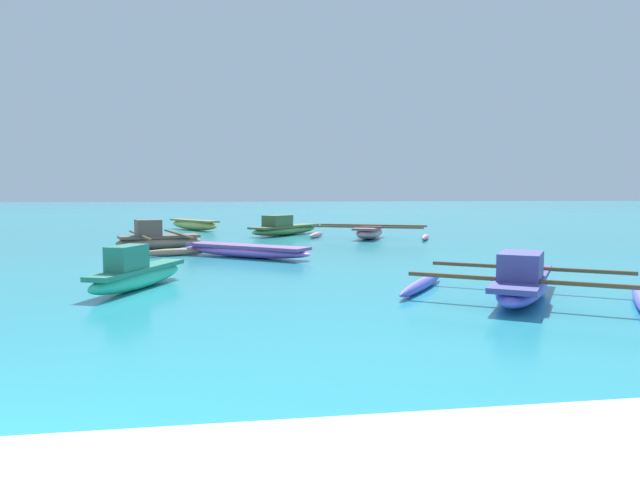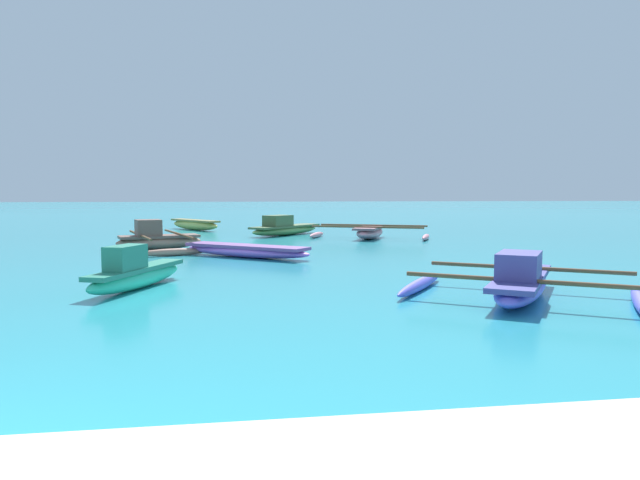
{
  "view_description": "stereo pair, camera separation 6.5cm",
  "coord_description": "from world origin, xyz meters",
  "px_view_note": "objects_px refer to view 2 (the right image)",
  "views": [
    {
      "loc": [
        2.09,
        -2.79,
        1.67
      ],
      "look_at": [
        4.76,
        14.44,
        0.25
      ],
      "focal_mm": 32.0,
      "sensor_mm": 36.0,
      "label": 1
    },
    {
      "loc": [
        2.16,
        -2.8,
        1.67
      ],
      "look_at": [
        4.76,
        14.44,
        0.25
      ],
      "focal_mm": 32.0,
      "sensor_mm": 36.0,
      "label": 2
    }
  ],
  "objects_px": {
    "moored_boat_0": "(135,273)",
    "moored_boat_2": "(370,232)",
    "moored_boat_3": "(246,250)",
    "moored_boat_6": "(195,224)",
    "moored_boat_5": "(521,283)",
    "moored_boat_1": "(284,228)",
    "moored_boat_4": "(158,239)"
  },
  "relations": [
    {
      "from": "moored_boat_0",
      "to": "moored_boat_2",
      "type": "relative_size",
      "value": 0.61
    },
    {
      "from": "moored_boat_0",
      "to": "moored_boat_3",
      "type": "bearing_deg",
      "value": -1.14
    },
    {
      "from": "moored_boat_2",
      "to": "moored_boat_0",
      "type": "bearing_deg",
      "value": 171.77
    },
    {
      "from": "moored_boat_2",
      "to": "moored_boat_6",
      "type": "bearing_deg",
      "value": 72.22
    },
    {
      "from": "moored_boat_2",
      "to": "moored_boat_3",
      "type": "height_order",
      "value": "moored_boat_2"
    },
    {
      "from": "moored_boat_5",
      "to": "moored_boat_1",
      "type": "bearing_deg",
      "value": 44.06
    },
    {
      "from": "moored_boat_0",
      "to": "moored_boat_3",
      "type": "relative_size",
      "value": 0.8
    },
    {
      "from": "moored_boat_1",
      "to": "moored_boat_2",
      "type": "bearing_deg",
      "value": -84.33
    },
    {
      "from": "moored_boat_5",
      "to": "moored_boat_6",
      "type": "xyz_separation_m",
      "value": [
        -6.33,
        18.46,
        0.01
      ]
    },
    {
      "from": "moored_boat_1",
      "to": "moored_boat_4",
      "type": "bearing_deg",
      "value": -175.63
    },
    {
      "from": "moored_boat_1",
      "to": "moored_boat_2",
      "type": "distance_m",
      "value": 3.76
    },
    {
      "from": "moored_boat_2",
      "to": "moored_boat_4",
      "type": "relative_size",
      "value": 1.01
    },
    {
      "from": "moored_boat_0",
      "to": "moored_boat_1",
      "type": "relative_size",
      "value": 0.8
    },
    {
      "from": "moored_boat_1",
      "to": "moored_boat_5",
      "type": "bearing_deg",
      "value": -127.17
    },
    {
      "from": "moored_boat_1",
      "to": "moored_boat_0",
      "type": "bearing_deg",
      "value": -153.46
    },
    {
      "from": "moored_boat_6",
      "to": "moored_boat_1",
      "type": "bearing_deg",
      "value": 9.98
    },
    {
      "from": "moored_boat_6",
      "to": "moored_boat_4",
      "type": "bearing_deg",
      "value": -36.83
    },
    {
      "from": "moored_boat_3",
      "to": "moored_boat_4",
      "type": "distance_m",
      "value": 3.61
    },
    {
      "from": "moored_boat_1",
      "to": "moored_boat_3",
      "type": "xyz_separation_m",
      "value": [
        -1.7,
        -7.88,
        -0.1
      ]
    },
    {
      "from": "moored_boat_2",
      "to": "moored_boat_4",
      "type": "height_order",
      "value": "moored_boat_4"
    },
    {
      "from": "moored_boat_1",
      "to": "moored_boat_6",
      "type": "relative_size",
      "value": 1.01
    },
    {
      "from": "moored_boat_1",
      "to": "moored_boat_2",
      "type": "height_order",
      "value": "moored_boat_1"
    },
    {
      "from": "moored_boat_4",
      "to": "moored_boat_1",
      "type": "bearing_deg",
      "value": 34.21
    },
    {
      "from": "moored_boat_1",
      "to": "moored_boat_5",
      "type": "height_order",
      "value": "moored_boat_1"
    },
    {
      "from": "moored_boat_1",
      "to": "moored_boat_6",
      "type": "xyz_separation_m",
      "value": [
        -3.81,
        3.96,
        -0.03
      ]
    },
    {
      "from": "moored_boat_3",
      "to": "moored_boat_4",
      "type": "height_order",
      "value": "moored_boat_4"
    },
    {
      "from": "moored_boat_1",
      "to": "moored_boat_4",
      "type": "xyz_separation_m",
      "value": [
        -4.28,
        -5.36,
        0.01
      ]
    },
    {
      "from": "moored_boat_0",
      "to": "moored_boat_5",
      "type": "bearing_deg",
      "value": -84.67
    },
    {
      "from": "moored_boat_3",
      "to": "moored_boat_6",
      "type": "relative_size",
      "value": 1.01
    },
    {
      "from": "moored_boat_3",
      "to": "moored_boat_6",
      "type": "distance_m",
      "value": 12.03
    },
    {
      "from": "moored_boat_3",
      "to": "moored_boat_5",
      "type": "relative_size",
      "value": 0.81
    },
    {
      "from": "moored_boat_2",
      "to": "moored_boat_3",
      "type": "relative_size",
      "value": 1.32
    }
  ]
}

